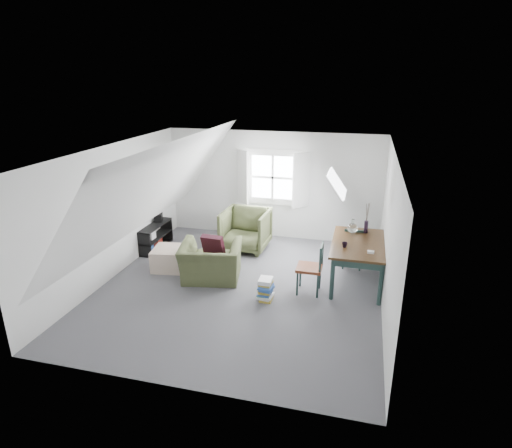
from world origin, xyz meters
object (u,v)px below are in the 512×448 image
(dining_chair_near, at_px, (311,267))
(armchair_far, at_px, (246,249))
(ottoman, at_px, (170,258))
(dining_table, at_px, (359,248))
(armchair_near, at_px, (212,279))
(dining_chair_far, at_px, (353,247))
(magazine_stack, at_px, (266,289))
(media_shelf, at_px, (154,238))

(dining_chair_near, bearing_deg, armchair_far, -137.20)
(dining_chair_near, bearing_deg, ottoman, -98.51)
(ottoman, bearing_deg, dining_table, 4.25)
(armchair_near, distance_m, armchair_far, 1.63)
(dining_table, xyz_separation_m, dining_chair_far, (-0.12, 0.68, -0.26))
(ottoman, height_order, magazine_stack, ottoman)
(dining_table, distance_m, dining_chair_far, 0.74)
(dining_chair_far, distance_m, media_shelf, 4.33)
(armchair_far, bearing_deg, dining_table, -21.47)
(armchair_far, relative_size, ottoman, 1.55)
(magazine_stack, bearing_deg, dining_chair_far, 51.08)
(armchair_near, xyz_separation_m, armchair_far, (0.23, 1.61, 0.00))
(dining_chair_near, bearing_deg, dining_table, 123.37)
(armchair_far, height_order, media_shelf, media_shelf)
(armchair_near, xyz_separation_m, dining_table, (2.68, 0.53, 0.71))
(dining_chair_near, xyz_separation_m, magazine_stack, (-0.72, -0.47, -0.29))
(dining_table, bearing_deg, ottoman, -173.60)
(dining_table, bearing_deg, dining_chair_far, 101.90)
(armchair_near, bearing_deg, media_shelf, -43.23)
(armchair_far, distance_m, magazine_stack, 2.33)
(armchair_near, relative_size, media_shelf, 1.01)
(dining_table, xyz_separation_m, media_shelf, (-4.44, 0.58, -0.46))
(ottoman, xyz_separation_m, dining_chair_near, (2.86, -0.30, 0.27))
(armchair_far, bearing_deg, armchair_near, -95.80)
(dining_chair_far, bearing_deg, media_shelf, -3.02)
(media_shelf, height_order, magazine_stack, media_shelf)
(armchair_near, bearing_deg, dining_table, -179.78)
(armchair_near, bearing_deg, magazine_stack, 145.82)
(dining_table, bearing_deg, media_shelf, 174.66)
(armchair_far, height_order, dining_chair_near, dining_chair_near)
(dining_chair_far, bearing_deg, dining_table, 95.48)
(armchair_near, height_order, dining_chair_far, dining_chair_far)
(dining_table, relative_size, dining_chair_far, 1.89)
(dining_chair_near, relative_size, magazine_stack, 2.41)
(magazine_stack, bearing_deg, dining_chair_near, 33.11)
(dining_chair_far, bearing_deg, ottoman, 10.78)
(ottoman, relative_size, magazine_stack, 1.65)
(dining_table, relative_size, media_shelf, 1.50)
(dining_chair_far, bearing_deg, armchair_near, 20.90)
(media_shelf, bearing_deg, dining_chair_far, 4.48)
(armchair_near, distance_m, dining_chair_far, 2.87)
(dining_table, relative_size, dining_chair_near, 1.74)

